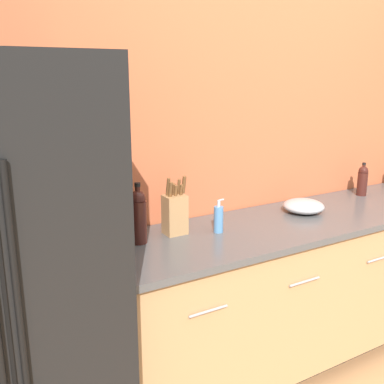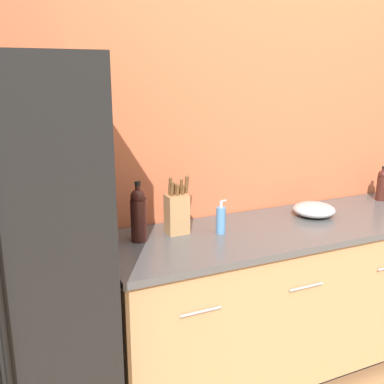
% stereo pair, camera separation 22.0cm
% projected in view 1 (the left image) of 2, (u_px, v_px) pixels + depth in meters
% --- Properties ---
extents(wall_back, '(10.00, 0.05, 2.60)m').
position_uv_depth(wall_back, '(262.00, 145.00, 2.80)').
color(wall_back, '#BC5B38').
rests_on(wall_back, ground_plane).
extents(counter_unit, '(2.45, 0.64, 0.92)m').
position_uv_depth(counter_unit, '(299.00, 286.00, 2.76)').
color(counter_unit, black).
rests_on(counter_unit, ground_plane).
extents(knife_block, '(0.13, 0.09, 0.30)m').
position_uv_depth(knife_block, '(175.00, 213.00, 2.33)').
color(knife_block, '#A87A4C').
rests_on(knife_block, counter_unit).
extents(wine_bottle, '(0.08, 0.08, 0.31)m').
position_uv_depth(wine_bottle, '(138.00, 215.00, 2.19)').
color(wine_bottle, '#3D1914').
rests_on(wine_bottle, counter_unit).
extents(soap_dispenser, '(0.06, 0.05, 0.18)m').
position_uv_depth(soap_dispenser, '(219.00, 219.00, 2.36)').
color(soap_dispenser, '#4C7FB2').
rests_on(soap_dispenser, counter_unit).
extents(oil_bottle, '(0.07, 0.07, 0.23)m').
position_uv_depth(oil_bottle, '(363.00, 180.00, 3.07)').
color(oil_bottle, '#3D1914').
rests_on(oil_bottle, counter_unit).
extents(mixing_bowl, '(0.25, 0.25, 0.08)m').
position_uv_depth(mixing_bowl, '(304.00, 206.00, 2.71)').
color(mixing_bowl, '#A3A3A5').
rests_on(mixing_bowl, counter_unit).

